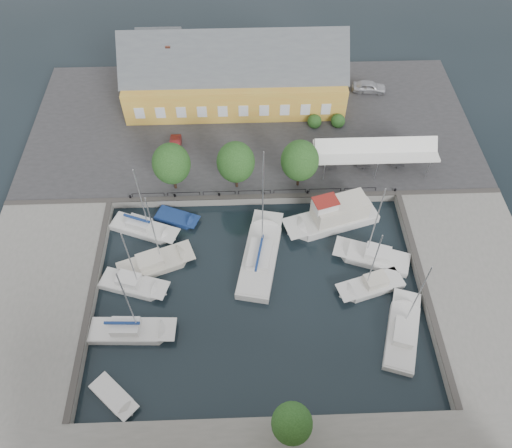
{
  "coord_description": "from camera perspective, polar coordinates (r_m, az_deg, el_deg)",
  "views": [
    {
      "loc": [
        -1.13,
        -27.01,
        43.24
      ],
      "look_at": [
        0.0,
        6.0,
        1.5
      ],
      "focal_mm": 35.0,
      "sensor_mm": 36.0,
      "label": 1
    }
  ],
  "objects": [
    {
      "name": "tent_canopy",
      "position": [
        59.3,
        13.5,
        8.14
      ],
      "size": [
        14.0,
        4.0,
        2.83
      ],
      "color": "white",
      "rests_on": "north_quay"
    },
    {
      "name": "launch_sw",
      "position": [
        47.32,
        -15.92,
        -18.47
      ],
      "size": [
        4.72,
        4.55,
        0.98
      ],
      "color": "silver",
      "rests_on": "ground"
    },
    {
      "name": "ground",
      "position": [
        50.99,
        0.23,
        -6.34
      ],
      "size": [
        140.0,
        140.0,
        0.0
      ],
      "primitive_type": "plane",
      "color": "black",
      "rests_on": "ground"
    },
    {
      "name": "car_silver",
      "position": [
        71.83,
        12.82,
        15.06
      ],
      "size": [
        4.74,
        2.36,
        1.55
      ],
      "primitive_type": "imported",
      "rotation": [
        0.0,
        0.0,
        1.45
      ],
      "color": "#B8BAC0",
      "rests_on": "north_quay"
    },
    {
      "name": "trawler",
      "position": [
        55.15,
        8.96,
        0.84
      ],
      "size": [
        10.87,
        5.97,
        5.0
      ],
      "color": "silver",
      "rests_on": "ground"
    },
    {
      "name": "east_boat_a",
      "position": [
        53.56,
        13.24,
        -3.76
      ],
      "size": [
        8.22,
        5.09,
        11.23
      ],
      "color": "silver",
      "rests_on": "ground"
    },
    {
      "name": "car_red",
      "position": [
        62.12,
        -9.18,
        8.8
      ],
      "size": [
        1.35,
        3.74,
        1.23
      ],
      "primitive_type": "imported",
      "rotation": [
        0.0,
        0.0,
        0.02
      ],
      "color": "maroon",
      "rests_on": "north_quay"
    },
    {
      "name": "east_boat_b",
      "position": [
        51.59,
        13.06,
        -6.92
      ],
      "size": [
        7.12,
        4.11,
        9.57
      ],
      "color": "silver",
      "rests_on": "ground"
    },
    {
      "name": "north_quay",
      "position": [
        65.79,
        -0.52,
        11.13
      ],
      "size": [
        56.0,
        26.0,
        1.0
      ],
      "primitive_type": "cube",
      "color": "#2D2D30",
      "rests_on": "ground"
    },
    {
      "name": "west_boat_b",
      "position": [
        52.74,
        -11.55,
        -4.53
      ],
      "size": [
        8.28,
        5.3,
        10.89
      ],
      "color": "beige",
      "rests_on": "ground"
    },
    {
      "name": "west_boat_d",
      "position": [
        49.31,
        -14.12,
        -11.81
      ],
      "size": [
        8.3,
        2.79,
        10.98
      ],
      "color": "silver",
      "rests_on": "ground"
    },
    {
      "name": "quay_trees",
      "position": [
        54.72,
        -2.33,
        7.08
      ],
      "size": [
        18.2,
        4.2,
        6.3
      ],
      "color": "black",
      "rests_on": "north_quay"
    },
    {
      "name": "west_quay",
      "position": [
        53.73,
        -24.08,
        -8.0
      ],
      "size": [
        12.0,
        24.0,
        1.0
      ],
      "primitive_type": "cube",
      "color": "slate",
      "rests_on": "ground"
    },
    {
      "name": "west_boat_c",
      "position": [
        51.81,
        -13.88,
        -6.81
      ],
      "size": [
        7.27,
        4.19,
        9.68
      ],
      "color": "silver",
      "rests_on": "ground"
    },
    {
      "name": "center_sailboat",
      "position": [
        52.04,
        0.49,
        -3.84
      ],
      "size": [
        5.46,
        11.46,
        14.92
      ],
      "color": "silver",
      "rests_on": "ground"
    },
    {
      "name": "warehouse",
      "position": [
        67.63,
        -2.97,
        16.55
      ],
      "size": [
        28.56,
        14.0,
        9.55
      ],
      "color": "gold",
      "rests_on": "north_quay"
    },
    {
      "name": "east_quay",
      "position": [
        54.65,
        24.21,
        -6.62
      ],
      "size": [
        12.0,
        24.0,
        1.0
      ],
      "primitive_type": "cube",
      "color": "slate",
      "rests_on": "ground"
    },
    {
      "name": "west_boat_a",
      "position": [
        55.71,
        -12.75,
        -0.59
      ],
      "size": [
        7.87,
        4.81,
        10.34
      ],
      "color": "silver",
      "rests_on": "ground"
    },
    {
      "name": "quay_edge_fittings",
      "position": [
        52.81,
        0.07,
        -1.36
      ],
      "size": [
        56.0,
        24.72,
        0.4
      ],
      "color": "#383533",
      "rests_on": "north_quay"
    },
    {
      "name": "launch_nw",
      "position": [
        56.21,
        -9.05,
        0.62
      ],
      "size": [
        5.25,
        3.66,
        0.88
      ],
      "color": "navy",
      "rests_on": "ground"
    },
    {
      "name": "east_boat_c",
      "position": [
        49.72,
        16.35,
        -11.92
      ],
      "size": [
        5.14,
        8.81,
        10.88
      ],
      "color": "silver",
      "rests_on": "ground"
    }
  ]
}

